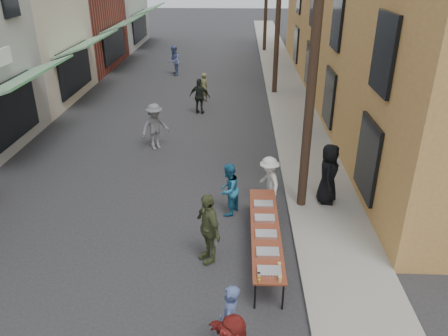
# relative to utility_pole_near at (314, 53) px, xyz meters

# --- Properties ---
(ground) EXTENTS (120.00, 120.00, 0.00)m
(ground) POSITION_rel_utility_pole_near_xyz_m (-4.30, -3.00, -4.50)
(ground) COLOR #28282B
(ground) RESTS_ON ground
(sidewalk) EXTENTS (2.20, 60.00, 0.10)m
(sidewalk) POSITION_rel_utility_pole_near_xyz_m (0.70, 12.00, -4.45)
(sidewalk) COLOR gray
(sidewalk) RESTS_ON ground
(storefront_row) EXTENTS (8.00, 37.00, 9.00)m
(storefront_row) POSITION_rel_utility_pole_near_xyz_m (-14.30, 11.96, -0.38)
(storefront_row) COLOR maroon
(storefront_row) RESTS_ON ground
(utility_pole_near) EXTENTS (0.26, 0.26, 9.00)m
(utility_pole_near) POSITION_rel_utility_pole_near_xyz_m (0.00, 0.00, 0.00)
(utility_pole_near) COLOR #2D2116
(utility_pole_near) RESTS_ON ground
(utility_pole_mid) EXTENTS (0.26, 0.26, 9.00)m
(utility_pole_mid) POSITION_rel_utility_pole_near_xyz_m (0.00, 12.00, 0.00)
(utility_pole_mid) COLOR #2D2116
(utility_pole_mid) RESTS_ON ground
(serving_table) EXTENTS (0.70, 4.00, 0.75)m
(serving_table) POSITION_rel_utility_pole_near_xyz_m (-1.19, -2.37, -3.79)
(serving_table) COLOR #632C17
(serving_table) RESTS_ON ground
(catering_tray_sausage) EXTENTS (0.50, 0.33, 0.08)m
(catering_tray_sausage) POSITION_rel_utility_pole_near_xyz_m (-1.19, -4.02, -3.71)
(catering_tray_sausage) COLOR maroon
(catering_tray_sausage) RESTS_ON serving_table
(catering_tray_foil_b) EXTENTS (0.50, 0.33, 0.08)m
(catering_tray_foil_b) POSITION_rel_utility_pole_near_xyz_m (-1.19, -3.37, -3.71)
(catering_tray_foil_b) COLOR #B2B2B7
(catering_tray_foil_b) RESTS_ON serving_table
(catering_tray_buns) EXTENTS (0.50, 0.33, 0.08)m
(catering_tray_buns) POSITION_rel_utility_pole_near_xyz_m (-1.19, -2.67, -3.71)
(catering_tray_buns) COLOR tan
(catering_tray_buns) RESTS_ON serving_table
(catering_tray_foil_d) EXTENTS (0.50, 0.33, 0.08)m
(catering_tray_foil_d) POSITION_rel_utility_pole_near_xyz_m (-1.19, -1.97, -3.71)
(catering_tray_foil_d) COLOR #B2B2B7
(catering_tray_foil_d) RESTS_ON serving_table
(catering_tray_buns_end) EXTENTS (0.50, 0.33, 0.08)m
(catering_tray_buns_end) POSITION_rel_utility_pole_near_xyz_m (-1.19, -1.27, -3.71)
(catering_tray_buns_end) COLOR tan
(catering_tray_buns_end) RESTS_ON serving_table
(condiment_jar_a) EXTENTS (0.07, 0.07, 0.08)m
(condiment_jar_a) POSITION_rel_utility_pole_near_xyz_m (-1.41, -4.32, -3.71)
(condiment_jar_a) COLOR #A57F26
(condiment_jar_a) RESTS_ON serving_table
(condiment_jar_b) EXTENTS (0.07, 0.07, 0.08)m
(condiment_jar_b) POSITION_rel_utility_pole_near_xyz_m (-1.41, -4.22, -3.71)
(condiment_jar_b) COLOR #A57F26
(condiment_jar_b) RESTS_ON serving_table
(condiment_jar_c) EXTENTS (0.07, 0.07, 0.08)m
(condiment_jar_c) POSITION_rel_utility_pole_near_xyz_m (-1.41, -4.12, -3.71)
(condiment_jar_c) COLOR #A57F26
(condiment_jar_c) RESTS_ON serving_table
(cup_stack) EXTENTS (0.08, 0.08, 0.12)m
(cup_stack) POSITION_rel_utility_pole_near_xyz_m (-0.99, -4.27, -3.69)
(cup_stack) COLOR tan
(cup_stack) RESTS_ON serving_table
(guest_front_b) EXTENTS (0.46, 0.62, 1.54)m
(guest_front_b) POSITION_rel_utility_pole_near_xyz_m (-1.99, -5.40, -3.73)
(guest_front_b) COLOR #435382
(guest_front_b) RESTS_ON ground
(guest_front_c) EXTENTS (0.87, 0.94, 1.56)m
(guest_front_c) POSITION_rel_utility_pole_near_xyz_m (-2.14, -0.47, -3.72)
(guest_front_c) COLOR teal
(guest_front_c) RESTS_ON ground
(guest_front_d) EXTENTS (0.91, 1.17, 1.59)m
(guest_front_d) POSITION_rel_utility_pole_near_xyz_m (-0.99, -0.03, -3.71)
(guest_front_d) COLOR silver
(guest_front_d) RESTS_ON ground
(guest_front_e) EXTENTS (0.92, 1.14, 1.81)m
(guest_front_e) POSITION_rel_utility_pole_near_xyz_m (-2.57, -2.62, -3.59)
(guest_front_e) COLOR #4B522F
(guest_front_e) RESTS_ON ground
(server) EXTENTS (0.79, 1.01, 1.83)m
(server) POSITION_rel_utility_pole_near_xyz_m (0.75, 0.17, -3.49)
(server) COLOR black
(server) RESTS_ON sidewalk
(passerby_left) EXTENTS (1.32, 1.25, 1.79)m
(passerby_left) POSITION_rel_utility_pole_near_xyz_m (-5.07, 4.21, -3.60)
(passerby_left) COLOR slate
(passerby_left) RESTS_ON ground
(passerby_mid) EXTENTS (1.04, 0.58, 1.67)m
(passerby_mid) POSITION_rel_utility_pole_near_xyz_m (-3.74, 8.48, -3.67)
(passerby_mid) COLOR black
(passerby_mid) RESTS_ON ground
(passerby_right) EXTENTS (0.63, 0.64, 1.49)m
(passerby_right) POSITION_rel_utility_pole_near_xyz_m (-3.71, 10.37, -3.76)
(passerby_right) COLOR olive
(passerby_right) RESTS_ON ground
(passerby_far) EXTENTS (0.82, 0.98, 1.81)m
(passerby_far) POSITION_rel_utility_pole_near_xyz_m (-6.02, 15.97, -3.60)
(passerby_far) COLOR #576AA8
(passerby_far) RESTS_ON ground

